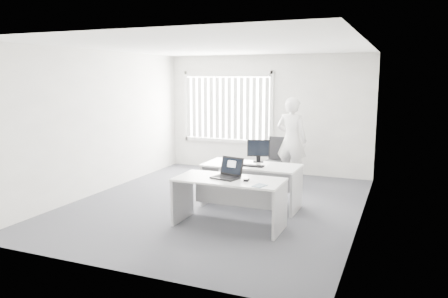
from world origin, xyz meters
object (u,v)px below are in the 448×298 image
at_px(desk_near, 229,192).
at_px(monitor, 258,151).
at_px(person, 292,140).
at_px(office_chair, 275,168).
at_px(laptop, 225,169).
at_px(desk_far, 251,176).

xyz_separation_m(desk_near, monitor, (0.01, 1.39, 0.42)).
relative_size(person, monitor, 4.58).
distance_m(office_chair, person, 0.72).
bearing_deg(laptop, office_chair, 105.74).
xyz_separation_m(desk_far, monitor, (0.04, 0.27, 0.42)).
distance_m(desk_near, office_chair, 3.12).
relative_size(desk_far, office_chair, 1.72).
xyz_separation_m(person, monitor, (-0.17, -1.78, 0.03)).
bearing_deg(monitor, office_chair, 77.60).
xyz_separation_m(desk_near, person, (0.19, 3.17, 0.39)).
bearing_deg(person, desk_far, 92.54).
height_order(person, laptop, person).
distance_m(desk_near, person, 3.20).
height_order(desk_far, laptop, laptop).
height_order(office_chair, monitor, monitor).
distance_m(office_chair, monitor, 1.85).
bearing_deg(office_chair, person, 16.29).
xyz_separation_m(desk_near, desk_far, (-0.02, 1.12, 0.01)).
distance_m(desk_near, desk_far, 1.12).
distance_m(person, laptop, 3.20).
bearing_deg(desk_near, person, 86.47).
bearing_deg(desk_near, desk_far, 91.03).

